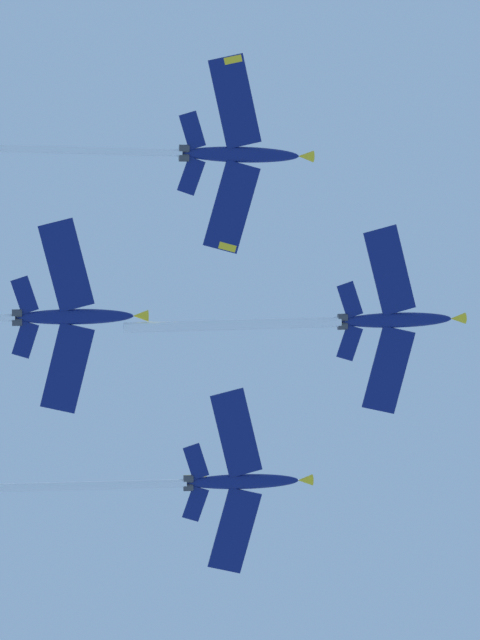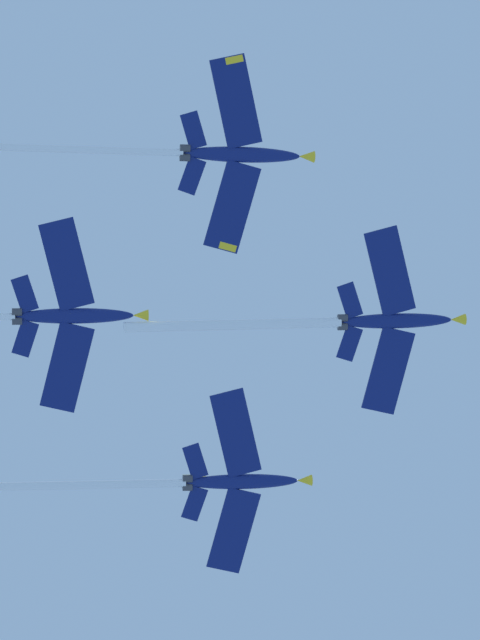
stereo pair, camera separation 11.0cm
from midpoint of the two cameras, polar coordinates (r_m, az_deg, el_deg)
jet_lead at (r=142.95m, az=4.16°, el=-0.07°), size 29.72×25.28×6.95m
jet_left_wing at (r=144.06m, az=-2.04°, el=-6.81°), size 32.53×26.51×7.48m
jet_right_wing at (r=138.30m, az=-1.23°, el=6.96°), size 28.41×23.20×6.91m
jet_slot at (r=139.66m, az=-8.55°, el=0.11°), size 30.86×25.57×7.28m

